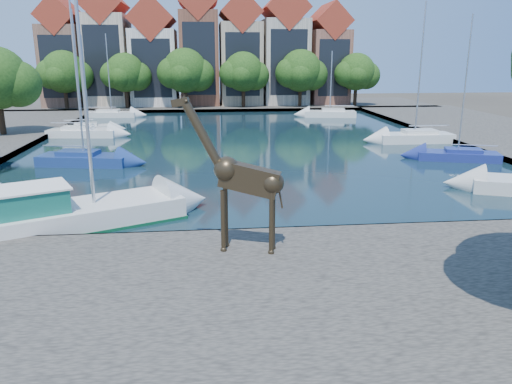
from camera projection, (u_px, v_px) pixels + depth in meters
ground at (289, 237)px, 21.45m from camera, size 160.00×160.00×0.00m
water_basin at (245, 142)px, 44.45m from camera, size 38.00×50.00×0.08m
near_quay at (329, 313)px, 14.67m from camera, size 50.00×14.00×0.50m
far_quay at (227, 105)px, 75.08m from camera, size 60.00×16.00×0.50m
right_quay at (509, 135)px, 46.86m from camera, size 14.00×52.00×0.50m
townhouse_west_end at (65, 56)px, 70.90m from camera, size 5.44×9.18×14.93m
townhouse_west_mid at (108, 50)px, 71.26m from camera, size 5.94×9.18×16.79m
townhouse_west_inner at (154, 56)px, 72.14m from camera, size 6.43×9.18×15.15m
townhouse_center at (199, 49)px, 72.51m from camera, size 5.44×9.18×16.93m
townhouse_east_inner at (240, 54)px, 73.27m from camera, size 5.94×9.18×15.79m
townhouse_east_mid at (284, 51)px, 73.81m from camera, size 6.43×9.18×16.65m
townhouse_east_end at (327, 58)px, 74.72m from camera, size 5.44×9.18×14.43m
far_tree_far_west at (64, 73)px, 66.32m from camera, size 7.28×5.60×7.68m
far_tree_west at (126, 74)px, 67.14m from camera, size 6.76×5.20×7.36m
far_tree_mid_west at (186, 72)px, 67.87m from camera, size 7.80×6.00×8.00m
far_tree_mid_east at (244, 73)px, 68.70m from camera, size 7.02×5.40×7.52m
far_tree_east at (301, 72)px, 69.47m from camera, size 7.54×5.80×7.84m
far_tree_far_east at (357, 73)px, 70.30m from camera, size 6.76×5.20×7.36m
giraffe_statue at (241, 178)px, 18.10m from camera, size 3.93×1.33×5.65m
motorsailer at (59, 212)px, 22.00m from camera, size 10.45×7.04×10.57m
sailboat_left_b at (84, 157)px, 35.01m from camera, size 6.56×3.34×11.99m
sailboat_left_c at (83, 131)px, 47.15m from camera, size 6.54×2.90×11.44m
sailboat_left_d at (89, 127)px, 49.79m from camera, size 5.15×2.52×9.33m
sailboat_left_e at (112, 113)px, 62.00m from camera, size 6.20×2.56×9.93m
sailboat_right_b at (458, 154)px, 36.69m from camera, size 6.06×3.60×10.22m
sailboat_right_c at (415, 135)px, 44.12m from camera, size 6.55×2.31×11.78m
sailboat_right_d at (330, 112)px, 62.14m from camera, size 6.55×3.13×7.96m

